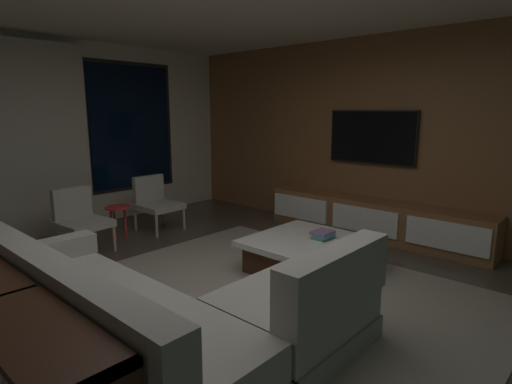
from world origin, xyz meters
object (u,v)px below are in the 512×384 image
book_stack_on_coffee_table (323,235)px  media_console (375,220)px  accent_chair_near_window (155,200)px  accent_chair_by_curtain (80,217)px  coffee_table (308,255)px  sectional_couch (162,319)px  side_stool (117,213)px  console_table_behind_couch (6,351)px  mounted_tv (372,137)px

book_stack_on_coffee_table → media_console: 1.47m
accent_chair_near_window → accent_chair_by_curtain: 1.17m
coffee_table → sectional_couch: bearing=-175.3°
sectional_couch → side_stool: size_ratio=5.43×
book_stack_on_coffee_table → side_stool: 2.79m
coffee_table → console_table_behind_couch: size_ratio=0.55×
media_console → coffee_table: bearing=-178.8°
accent_chair_by_curtain → console_table_behind_couch: size_ratio=0.37×
side_stool → mounted_tv: size_ratio=0.37×
coffee_table → side_stool: (-0.78, 2.54, 0.19)m
book_stack_on_coffee_table → accent_chair_near_window: accent_chair_near_window is taller
book_stack_on_coffee_table → mounted_tv: size_ratio=0.19×
sectional_couch → book_stack_on_coffee_table: bearing=1.9°
sectional_couch → console_table_behind_couch: (-0.91, 0.13, 0.13)m
coffee_table → side_stool: 2.67m
accent_chair_near_window → side_stool: accent_chair_near_window is taller
book_stack_on_coffee_table → accent_chair_near_window: size_ratio=0.30×
coffee_table → book_stack_on_coffee_table: book_stack_on_coffee_table is taller
media_console → book_stack_on_coffee_table: bearing=-175.1°
sectional_couch → book_stack_on_coffee_table: sectional_couch is taller
coffee_table → console_table_behind_couch: (-2.90, -0.03, 0.23)m
sectional_couch → accent_chair_by_curtain: 2.72m
accent_chair_by_curtain → mounted_tv: (3.10, -2.24, 0.92)m
media_console → mounted_tv: mounted_tv is taller
sectional_couch → book_stack_on_coffee_table: size_ratio=10.66×
sectional_couch → console_table_behind_couch: size_ratio=1.19×
coffee_table → book_stack_on_coffee_table: bearing=-34.8°
sectional_couch → coffee_table: sectional_couch is taller
accent_chair_near_window → console_table_behind_couch: accent_chair_near_window is taller
coffee_table → media_console: (1.59, 0.03, 0.06)m
media_console → mounted_tv: 1.13m
mounted_tv → book_stack_on_coffee_table: bearing=-168.9°
sectional_couch → coffee_table: size_ratio=2.16×
book_stack_on_coffee_table → coffee_table: bearing=145.2°
accent_chair_near_window → accent_chair_by_curtain: size_ratio=1.00×
side_stool → mounted_tv: bearing=-42.2°
sectional_couch → side_stool: (1.21, 2.71, 0.08)m
coffee_table → accent_chair_near_window: (-0.15, 2.58, 0.25)m
sectional_couch → mounted_tv: (3.76, 0.39, 1.06)m
console_table_behind_couch → sectional_couch: bearing=-8.2°
accent_chair_near_window → media_console: size_ratio=0.25×
mounted_tv → console_table_behind_couch: bearing=-176.8°
sectional_couch → coffee_table: (1.99, 0.16, -0.10)m
sectional_couch → media_console: size_ratio=0.81×
media_console → mounted_tv: bearing=47.6°
console_table_behind_couch → mounted_tv: bearing=3.2°
coffee_table → accent_chair_by_curtain: size_ratio=1.49×
coffee_table → accent_chair_near_window: accent_chair_near_window is taller
mounted_tv → console_table_behind_couch: mounted_tv is taller
console_table_behind_couch → side_stool: bearing=50.5°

